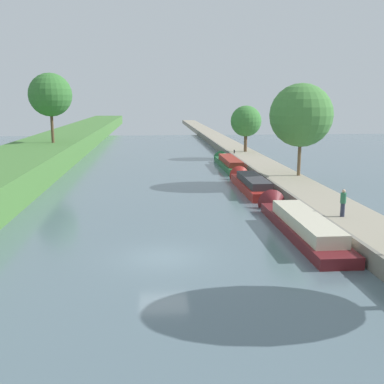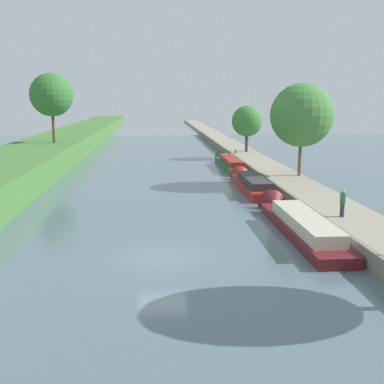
{
  "view_description": "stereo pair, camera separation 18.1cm",
  "coord_description": "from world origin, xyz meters",
  "px_view_note": "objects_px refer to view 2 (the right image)",
  "views": [
    {
      "loc": [
        -0.46,
        -22.37,
        7.91
      ],
      "look_at": [
        2.49,
        11.67,
        1.0
      ],
      "focal_mm": 43.39,
      "sensor_mm": 36.0,
      "label": 1
    },
    {
      "loc": [
        -0.27,
        -22.39,
        7.91
      ],
      "look_at": [
        2.49,
        11.67,
        1.0
      ],
      "focal_mm": 43.39,
      "sensor_mm": 36.0,
      "label": 2
    }
  ],
  "objects_px": {
    "narrowboat_green": "(229,163)",
    "person_walking": "(343,202)",
    "narrowboat_red": "(251,183)",
    "mooring_bollard_far": "(235,152)",
    "narrowboat_maroon": "(297,222)"
  },
  "relations": [
    {
      "from": "narrowboat_green",
      "to": "mooring_bollard_far",
      "type": "xyz_separation_m",
      "value": [
        1.68,
        5.61,
        0.67
      ]
    },
    {
      "from": "narrowboat_green",
      "to": "person_walking",
      "type": "bearing_deg",
      "value": -84.95
    },
    {
      "from": "person_walking",
      "to": "narrowboat_red",
      "type": "bearing_deg",
      "value": 100.95
    },
    {
      "from": "person_walking",
      "to": "narrowboat_maroon",
      "type": "bearing_deg",
      "value": 167.69
    },
    {
      "from": "narrowboat_green",
      "to": "person_walking",
      "type": "distance_m",
      "value": 27.32
    },
    {
      "from": "narrowboat_maroon",
      "to": "narrowboat_red",
      "type": "bearing_deg",
      "value": 90.58
    },
    {
      "from": "narrowboat_red",
      "to": "person_walking",
      "type": "xyz_separation_m",
      "value": [
        2.67,
        -13.78,
        1.3
      ]
    },
    {
      "from": "narrowboat_red",
      "to": "narrowboat_green",
      "type": "distance_m",
      "value": 13.4
    },
    {
      "from": "person_walking",
      "to": "mooring_bollard_far",
      "type": "bearing_deg",
      "value": 91.27
    },
    {
      "from": "narrowboat_maroon",
      "to": "narrowboat_green",
      "type": "height_order",
      "value": "narrowboat_maroon"
    },
    {
      "from": "narrowboat_red",
      "to": "person_walking",
      "type": "relative_size",
      "value": 6.64
    },
    {
      "from": "narrowboat_green",
      "to": "mooring_bollard_far",
      "type": "relative_size",
      "value": 28.74
    },
    {
      "from": "mooring_bollard_far",
      "to": "narrowboat_red",
      "type": "bearing_deg",
      "value": -95.83
    },
    {
      "from": "narrowboat_green",
      "to": "narrowboat_red",
      "type": "bearing_deg",
      "value": -91.13
    },
    {
      "from": "person_walking",
      "to": "mooring_bollard_far",
      "type": "relative_size",
      "value": 3.69
    }
  ]
}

